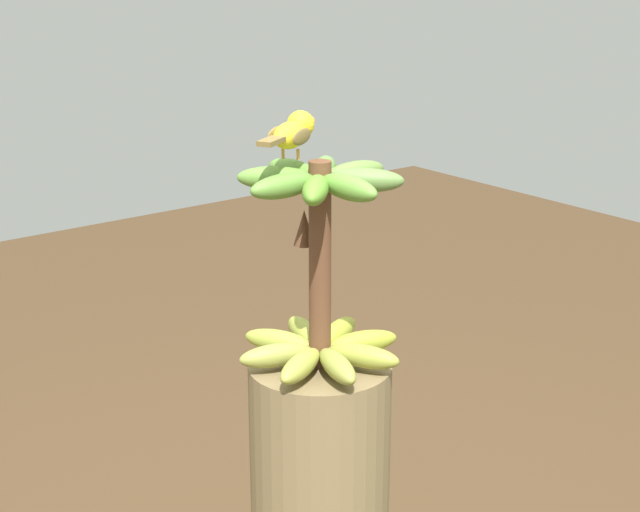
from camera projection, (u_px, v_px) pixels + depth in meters
banana_bunch at (320, 265)px, 1.61m from camera, size 0.28×0.28×0.35m
perched_bird at (293, 132)px, 1.57m from camera, size 0.10×0.16×0.07m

